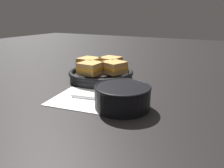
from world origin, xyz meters
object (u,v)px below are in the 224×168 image
skillet (101,75)px  sandwich_near_left (89,63)px  soup_bowl (122,95)px  sandwich_far_right (110,62)px  sandwich_near_right (90,68)px  spoon (101,99)px  sandwich_far_left (114,67)px

skillet → sandwich_near_left: 0.08m
soup_bowl → sandwich_near_left: sandwich_near_left is taller
skillet → sandwich_far_right: bearing=81.3°
skillet → sandwich_near_left: size_ratio=4.20×
sandwich_near_right → skillet: bearing=82.7°
sandwich_near_left → sandwich_near_right: (0.06, -0.08, 0.00)m
sandwich_near_right → sandwich_far_right: 0.13m
soup_bowl → spoon: 0.09m
spoon → sandwich_near_right: 0.20m
sandwich_near_left → sandwich_near_right: size_ratio=1.03×
sandwich_near_right → sandwich_far_left: size_ratio=0.82×
sandwich_near_left → skillet: bearing=-6.2°
skillet → sandwich_far_right: (0.01, 0.06, 0.04)m
skillet → sandwich_far_left: 0.08m
skillet → sandwich_far_right: size_ratio=4.09×
sandwich_far_right → sandwich_near_left: bearing=-143.0°
soup_bowl → skillet: (-0.21, 0.22, -0.02)m
spoon → sandwich_near_right: size_ratio=1.72×
spoon → sandwich_far_left: size_ratio=1.41×
spoon → skillet: size_ratio=0.40×
soup_bowl → skillet: size_ratio=0.44×
sandwich_near_left → sandwich_far_left: 0.13m
sandwich_far_left → soup_bowl: bearing=-57.0°
soup_bowl → sandwich_near_left: 0.36m
skillet → soup_bowl: bearing=-47.6°
sandwich_far_left → sandwich_far_right: bearing=127.0°
spoon → skillet: skillet is taller
spoon → soup_bowl: bearing=-21.8°
spoon → sandwich_far_right: (-0.11, 0.27, 0.06)m
soup_bowl → spoon: bearing=169.1°
soup_bowl → sandwich_near_right: (-0.21, 0.16, 0.03)m
soup_bowl → sandwich_far_left: 0.26m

